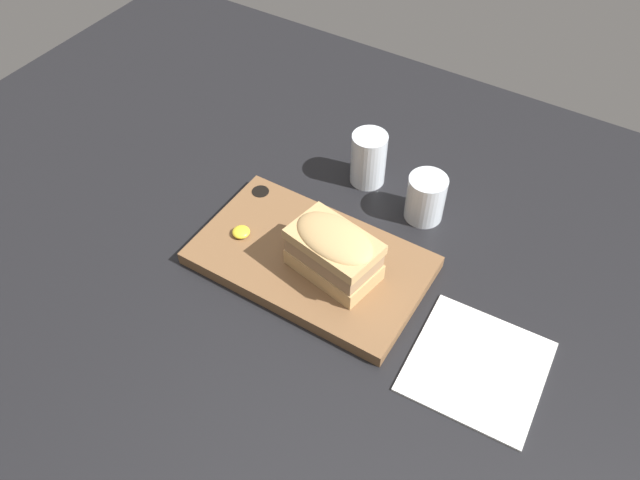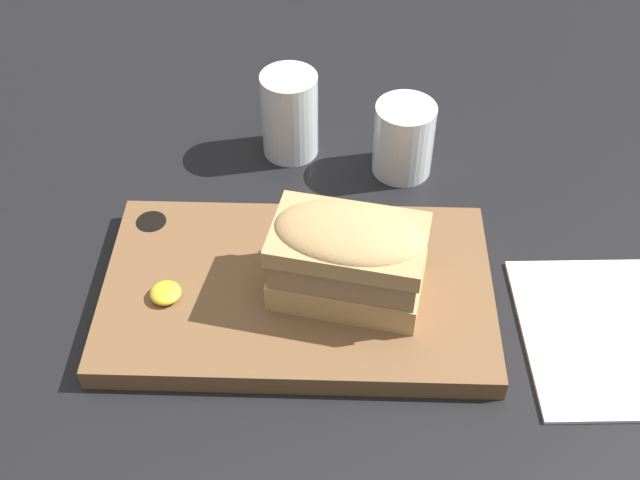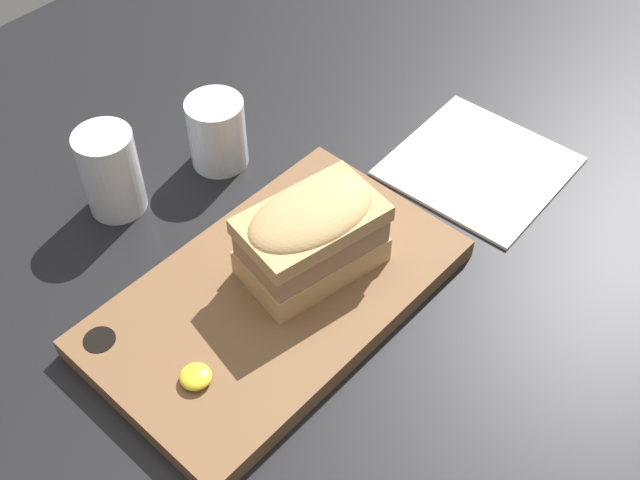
% 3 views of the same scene
% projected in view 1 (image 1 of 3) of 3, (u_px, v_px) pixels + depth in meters
% --- Properties ---
extents(dining_table, '(1.65, 1.23, 0.02)m').
position_uv_depth(dining_table, '(304.00, 260.00, 1.02)').
color(dining_table, black).
rests_on(dining_table, ground).
extents(serving_board, '(0.36, 0.22, 0.02)m').
position_uv_depth(serving_board, '(310.00, 260.00, 0.99)').
color(serving_board, brown).
rests_on(serving_board, dining_table).
extents(sandwich, '(0.15, 0.11, 0.09)m').
position_uv_depth(sandwich, '(334.00, 250.00, 0.93)').
color(sandwich, tan).
rests_on(sandwich, serving_board).
extents(mustard_dollop, '(0.03, 0.03, 0.01)m').
position_uv_depth(mustard_dollop, '(241.00, 232.00, 1.01)').
color(mustard_dollop, yellow).
rests_on(mustard_dollop, serving_board).
extents(water_glass, '(0.06, 0.06, 0.10)m').
position_uv_depth(water_glass, '(367.00, 161.00, 1.10)').
color(water_glass, silver).
rests_on(water_glass, dining_table).
extents(wine_glass, '(0.07, 0.07, 0.08)m').
position_uv_depth(wine_glass, '(425.00, 200.00, 1.05)').
color(wine_glass, silver).
rests_on(wine_glass, dining_table).
extents(napkin, '(0.19, 0.19, 0.00)m').
position_uv_depth(napkin, '(477.00, 366.00, 0.88)').
color(napkin, white).
rests_on(napkin, dining_table).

